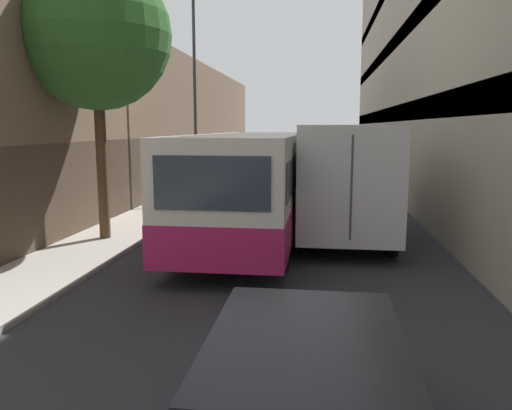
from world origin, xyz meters
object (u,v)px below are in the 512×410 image
street_tree_left (96,35)px  street_lamp (194,61)px  box_truck (344,177)px  panel_van (261,166)px  bus (251,183)px

street_tree_left → street_lamp: bearing=83.7°
box_truck → street_lamp: 8.54m
panel_van → street_lamp: (-2.01, -4.87, 4.40)m
street_lamp → street_tree_left: street_lamp is taller
box_truck → street_tree_left: 7.53m
bus → street_lamp: (-3.00, 5.75, 4.03)m
bus → box_truck: (2.57, 0.59, 0.13)m
bus → panel_van: bearing=95.3°
bus → street_tree_left: street_tree_left is taller
box_truck → bus: bearing=-167.0°
panel_van → street_tree_left: street_tree_left is taller
street_tree_left → bus: bearing=17.2°
bus → street_lamp: bearing=117.5°
box_truck → panel_van: 10.66m
street_tree_left → box_truck: bearing=15.5°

